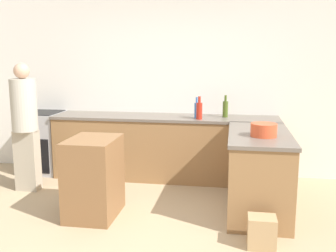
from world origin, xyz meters
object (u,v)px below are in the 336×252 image
(island_table, at_px, (94,177))
(person_by_range, at_px, (25,122))
(paper_bag, at_px, (262,232))
(range_oven, at_px, (43,142))
(hot_sauce_bottle, at_px, (199,110))
(olive_oil_bottle, at_px, (225,108))
(water_bottle_blue, at_px, (197,110))
(mixing_bowl, at_px, (264,130))

(island_table, height_order, person_by_range, person_by_range)
(paper_bag, bearing_deg, island_table, 165.81)
(range_oven, distance_m, hot_sauce_bottle, 2.50)
(paper_bag, bearing_deg, olive_oil_bottle, 101.56)
(range_oven, distance_m, olive_oil_bottle, 2.83)
(hot_sauce_bottle, relative_size, person_by_range, 0.19)
(hot_sauce_bottle, height_order, olive_oil_bottle, hot_sauce_bottle)
(range_oven, relative_size, person_by_range, 0.55)
(olive_oil_bottle, relative_size, person_by_range, 0.18)
(water_bottle_blue, xyz_separation_m, olive_oil_bottle, (0.39, 0.14, 0.01))
(range_oven, bearing_deg, island_table, -47.51)
(range_oven, height_order, paper_bag, range_oven)
(olive_oil_bottle, bearing_deg, mixing_bowl, -70.78)
(island_table, distance_m, mixing_bowl, 1.94)
(mixing_bowl, bearing_deg, island_table, -171.66)
(range_oven, height_order, olive_oil_bottle, olive_oil_bottle)
(range_oven, distance_m, island_table, 2.03)
(island_table, distance_m, person_by_range, 1.43)
(water_bottle_blue, distance_m, olive_oil_bottle, 0.41)
(mixing_bowl, relative_size, hot_sauce_bottle, 0.90)
(paper_bag, bearing_deg, hot_sauce_bottle, 113.29)
(island_table, height_order, water_bottle_blue, water_bottle_blue)
(person_by_range, bearing_deg, island_table, -29.87)
(mixing_bowl, bearing_deg, person_by_range, 172.40)
(island_table, bearing_deg, hot_sauce_bottle, 50.85)
(olive_oil_bottle, bearing_deg, person_by_range, -161.35)
(island_table, bearing_deg, paper_bag, -14.19)
(hot_sauce_bottle, relative_size, paper_bag, 1.04)
(hot_sauce_bottle, bearing_deg, range_oven, 175.23)
(mixing_bowl, distance_m, water_bottle_blue, 1.41)
(person_by_range, bearing_deg, range_oven, 103.76)
(range_oven, height_order, water_bottle_blue, water_bottle_blue)
(range_oven, height_order, mixing_bowl, mixing_bowl)
(range_oven, xyz_separation_m, paper_bag, (3.17, -1.95, -0.31))
(water_bottle_blue, height_order, hot_sauce_bottle, hot_sauce_bottle)
(range_oven, xyz_separation_m, mixing_bowl, (3.21, -1.22, 0.52))
(range_oven, xyz_separation_m, water_bottle_blue, (2.37, -0.09, 0.57))
(water_bottle_blue, relative_size, person_by_range, 0.17)
(range_oven, relative_size, hot_sauce_bottle, 2.97)
(mixing_bowl, xyz_separation_m, water_bottle_blue, (-0.83, 1.13, 0.04))
(range_oven, relative_size, olive_oil_bottle, 3.00)
(hot_sauce_bottle, bearing_deg, person_by_range, -164.34)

